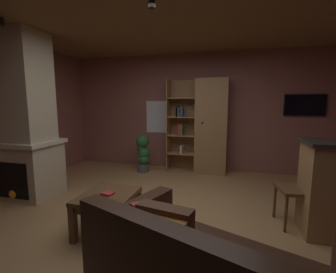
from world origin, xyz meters
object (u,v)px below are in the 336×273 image
object	(u,v)px
wall_mounted_tv	(305,105)
coffee_table	(108,201)
table_book_0	(108,193)
potted_floor_plant	(143,152)
bookshelf_cabinet	(207,127)
stone_fireplace	(26,125)
dining_chair	(304,184)

from	to	relation	value
wall_mounted_tv	coffee_table	bearing A→B (deg)	-133.20
coffee_table	table_book_0	distance (m)	0.11
table_book_0	potted_floor_plant	xyz separation A→B (m)	(-0.49, 2.42, -0.03)
bookshelf_cabinet	potted_floor_plant	distance (m)	1.49
stone_fireplace	bookshelf_cabinet	distance (m)	3.35
table_book_0	dining_chair	size ratio (longest dim) A/B	0.14
stone_fireplace	dining_chair	world-z (taller)	stone_fireplace
coffee_table	dining_chair	world-z (taller)	dining_chair
table_book_0	potted_floor_plant	world-z (taller)	potted_floor_plant
stone_fireplace	coffee_table	size ratio (longest dim) A/B	3.74
stone_fireplace	coffee_table	distance (m)	2.07
bookshelf_cabinet	table_book_0	size ratio (longest dim) A/B	15.57
stone_fireplace	coffee_table	bearing A→B (deg)	-20.62
bookshelf_cabinet	coffee_table	xyz separation A→B (m)	(-0.86, -2.72, -0.62)
dining_chair	potted_floor_plant	bearing A→B (deg)	148.70
dining_chair	potted_floor_plant	size ratio (longest dim) A/B	1.11
bookshelf_cabinet	wall_mounted_tv	world-z (taller)	bookshelf_cabinet
bookshelf_cabinet	potted_floor_plant	xyz separation A→B (m)	(-1.34, -0.32, -0.55)
stone_fireplace	wall_mounted_tv	bearing A→B (deg)	26.41
coffee_table	wall_mounted_tv	xyz separation A→B (m)	(2.75, 2.93, 1.09)
stone_fireplace	coffee_table	world-z (taller)	stone_fireplace
wall_mounted_tv	potted_floor_plant	bearing A→B (deg)	-170.70
potted_floor_plant	wall_mounted_tv	world-z (taller)	wall_mounted_tv
bookshelf_cabinet	potted_floor_plant	size ratio (longest dim) A/B	2.42
stone_fireplace	bookshelf_cabinet	bearing A→B (deg)	37.69
potted_floor_plant	table_book_0	bearing A→B (deg)	-78.45
stone_fireplace	dining_chair	xyz separation A→B (m)	(4.03, 0.07, -0.63)
coffee_table	wall_mounted_tv	bearing A→B (deg)	46.80
table_book_0	potted_floor_plant	distance (m)	2.47
dining_chair	wall_mounted_tv	xyz separation A→B (m)	(0.52, 2.19, 0.93)
table_book_0	stone_fireplace	bearing A→B (deg)	159.00
potted_floor_plant	bookshelf_cabinet	bearing A→B (deg)	13.38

